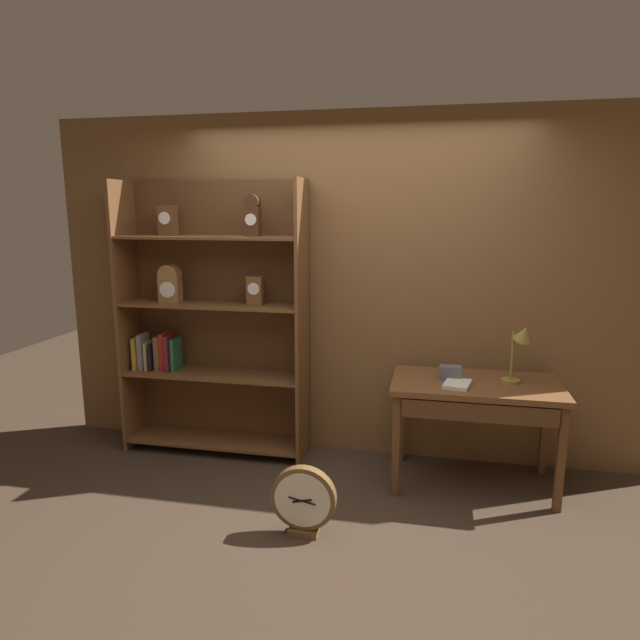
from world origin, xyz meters
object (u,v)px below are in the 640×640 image
at_px(desk_lamp, 521,343).
at_px(toolbox_small, 450,373).
at_px(bookshelf, 210,322).
at_px(workbench, 476,397).
at_px(round_clock_large, 303,500).
at_px(open_repair_manual, 457,384).

xyz_separation_m(desk_lamp, toolbox_small, (-0.44, 0.01, -0.24)).
bearing_deg(desk_lamp, bookshelf, 175.06).
bearing_deg(desk_lamp, workbench, -173.20).
relative_size(toolbox_small, round_clock_large, 0.35).
relative_size(bookshelf, workbench, 1.87).
bearing_deg(round_clock_large, workbench, 39.22).
bearing_deg(desk_lamp, round_clock_large, -146.23).
relative_size(desk_lamp, toolbox_small, 2.82).
height_order(toolbox_small, open_repair_manual, toolbox_small).
distance_m(workbench, round_clock_large, 1.37).
xyz_separation_m(bookshelf, open_repair_manual, (1.87, -0.32, -0.28)).
relative_size(open_repair_manual, round_clock_large, 0.51).
relative_size(toolbox_small, open_repair_manual, 0.68).
xyz_separation_m(bookshelf, toolbox_small, (1.82, -0.19, -0.24)).
height_order(open_repair_manual, round_clock_large, open_repair_manual).
bearing_deg(desk_lamp, toolbox_small, 178.61).
distance_m(workbench, toolbox_small, 0.23).
relative_size(bookshelf, open_repair_manual, 9.59).
bearing_deg(open_repair_manual, round_clock_large, -128.01).
distance_m(toolbox_small, round_clock_large, 1.33).
xyz_separation_m(workbench, desk_lamp, (0.27, 0.03, 0.38)).
distance_m(bookshelf, workbench, 2.05).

